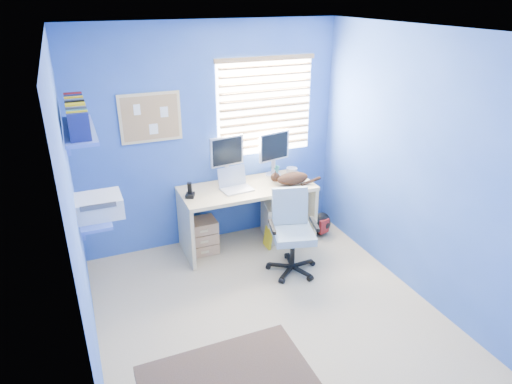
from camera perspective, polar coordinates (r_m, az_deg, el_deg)
name	(u,v)px	position (r m, az deg, el deg)	size (l,w,h in m)	color
floor	(268,313)	(4.41, 1.50, -14.93)	(3.00, 3.20, 0.00)	tan
ceiling	(272,31)	(3.44, 1.98, 19.52)	(3.00, 3.20, 0.00)	white
wall_back	(211,138)	(5.16, -5.65, 6.75)	(3.00, 0.01, 2.50)	#294EAC
wall_front	(394,304)	(2.58, 16.88, -13.28)	(3.00, 0.01, 2.50)	#294EAC
wall_left	(76,224)	(3.47, -21.56, -3.75)	(0.01, 3.20, 2.50)	#294EAC
wall_right	(415,166)	(4.54, 19.28, 3.05)	(0.01, 3.20, 2.50)	#294EAC
desk	(247,216)	(5.28, -1.07, -3.05)	(1.50, 0.65, 0.74)	tan
laptop	(237,181)	(5.00, -2.45, 1.42)	(0.33, 0.26, 0.22)	silver
monitor_left	(227,159)	(5.19, -3.70, 4.13)	(0.40, 0.12, 0.54)	silver
monitor_right	(273,154)	(5.35, 2.20, 4.77)	(0.40, 0.12, 0.54)	silver
phone	(190,190)	(4.89, -8.27, 0.30)	(0.09, 0.11, 0.17)	black
mug	(275,170)	(5.46, 2.38, 2.72)	(0.10, 0.09, 0.10)	#206E6B
cd_spindle	(292,171)	(5.51, 4.49, 2.68)	(0.13, 0.13, 0.07)	silver
cat	(293,178)	(5.19, 4.61, 1.71)	(0.38, 0.20, 0.13)	black
tower_pc	(272,220)	(5.50, 2.01, -3.56)	(0.19, 0.44, 0.45)	beige
drawer_boxes	(201,236)	(5.25, -6.90, -5.47)	(0.35, 0.28, 0.41)	tan
yellow_book	(268,238)	(5.34, 1.52, -5.74)	(0.03, 0.17, 0.24)	yellow
backpack	(321,224)	(5.65, 8.12, -3.93)	(0.25, 0.19, 0.29)	black
office_chair	(292,242)	(4.86, 4.50, -6.25)	(0.62, 0.62, 0.88)	black
window_blinds	(265,107)	(5.27, 1.19, 10.61)	(1.15, 0.05, 1.10)	white
corkboard	(151,118)	(4.92, -13.05, 9.03)	(0.64, 0.02, 0.52)	tan
wall_shelves	(87,163)	(4.09, -20.42, 3.43)	(0.42, 0.90, 1.05)	#4D6AD1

